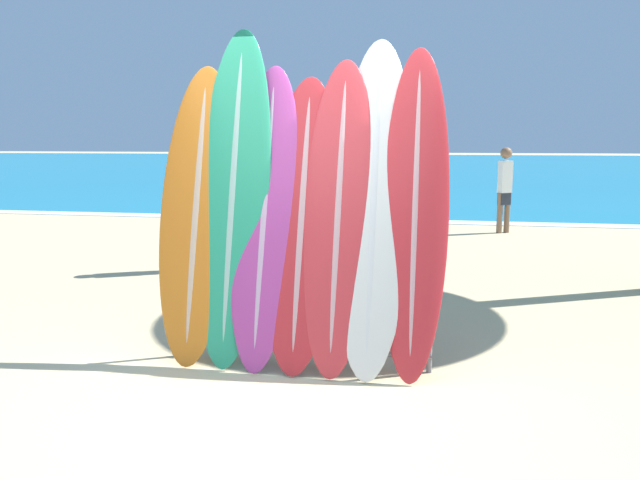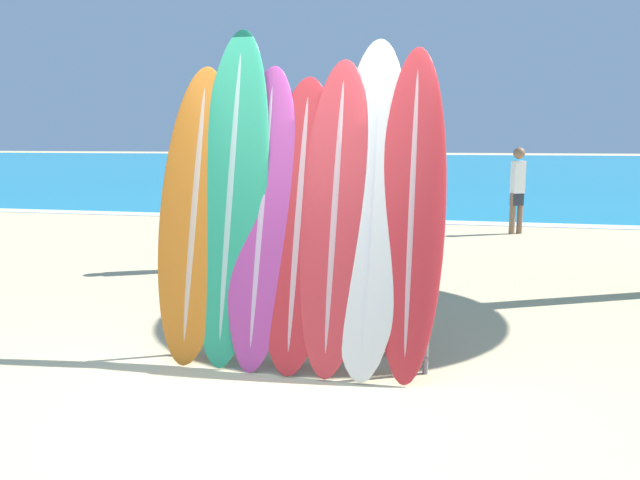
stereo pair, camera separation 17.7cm
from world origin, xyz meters
The scene contains 14 objects.
ground_plane centered at (0.00, 0.00, 0.00)m, with size 160.00×160.00×0.00m, color #CCB789.
ocean_water centered at (0.00, 38.62, 0.00)m, with size 120.00×60.00×0.01m.
surfboard_rack centered at (0.08, 0.72, 0.45)m, with size 1.97×0.04×0.82m.
surfboard_slot_0 centered at (-0.75, 0.79, 1.14)m, with size 0.60×0.70×2.28m.
surfboard_slot_1 centered at (-0.47, 0.83, 1.29)m, with size 0.58×0.76×2.57m.
surfboard_slot_2 centered at (-0.21, 0.81, 1.14)m, with size 0.53×0.82×2.29m.
surfboard_slot_3 centered at (0.07, 0.80, 1.10)m, with size 0.57×0.80×2.20m.
surfboard_slot_4 centered at (0.35, 0.81, 1.16)m, with size 0.55×0.86×2.33m.
surfboard_slot_5 centered at (0.61, 0.84, 1.24)m, with size 0.57×0.95×2.48m.
surfboard_slot_6 centered at (0.91, 0.82, 1.20)m, with size 0.49×0.83×2.40m.
person_near_water centered at (2.30, 8.07, 0.85)m, with size 0.27×0.24×1.56m.
person_mid_beach centered at (0.83, 6.47, 0.88)m, with size 0.27×0.27×1.62m.
person_far_left centered at (-2.05, 3.84, 0.90)m, with size 0.28×0.25×1.66m.
person_far_right centered at (0.31, 4.24, 0.97)m, with size 0.29×0.24×1.78m.
Camera 2 is at (1.23, -3.70, 1.70)m, focal length 35.00 mm.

